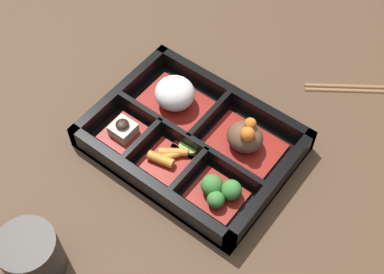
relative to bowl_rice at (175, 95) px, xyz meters
name	(u,v)px	position (x,y,z in m)	size (l,w,h in m)	color
ground_plane	(192,147)	(0.06, -0.04, -0.03)	(3.00, 3.00, 0.00)	#4C3523
bento_base	(192,145)	(0.06, -0.04, -0.03)	(0.29, 0.21, 0.01)	black
bento_rim	(190,140)	(0.06, -0.04, -0.01)	(0.29, 0.21, 0.04)	black
bowl_rice	(175,95)	(0.00, 0.00, 0.00)	(0.11, 0.08, 0.05)	maroon
bowl_stew	(245,139)	(0.13, 0.00, 0.00)	(0.11, 0.08, 0.06)	maroon
bowl_tofu	(123,131)	(-0.02, -0.09, -0.01)	(0.06, 0.06, 0.03)	maroon
bowl_carrots	(167,159)	(0.06, -0.09, -0.02)	(0.06, 0.06, 0.02)	maroon
bowl_greens	(218,190)	(0.15, -0.09, -0.01)	(0.07, 0.06, 0.04)	maroon
bowl_pickles	(189,147)	(0.07, -0.05, -0.02)	(0.04, 0.03, 0.01)	maroon
tea_cup	(31,255)	(0.02, -0.31, 0.00)	(0.07, 0.07, 0.07)	#2D2823
chopsticks	(376,88)	(0.23, 0.23, -0.03)	(0.19, 0.14, 0.01)	brown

